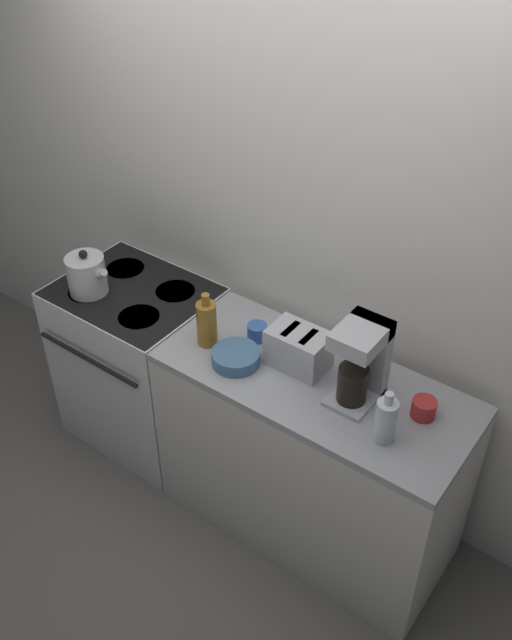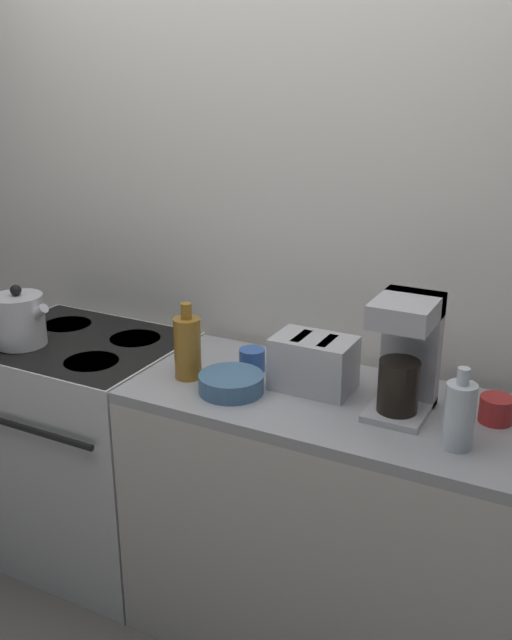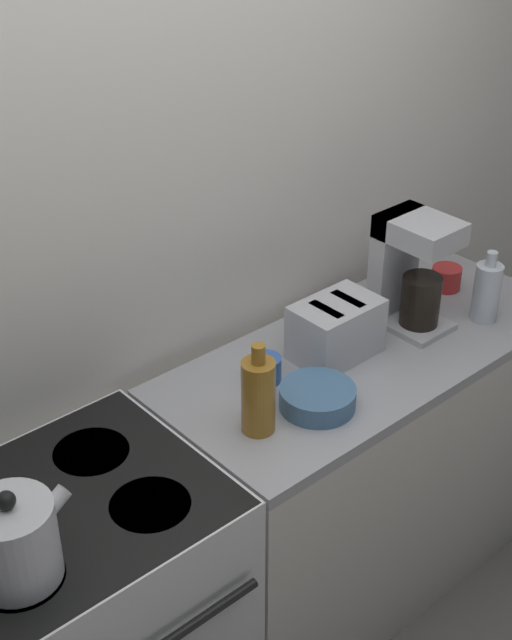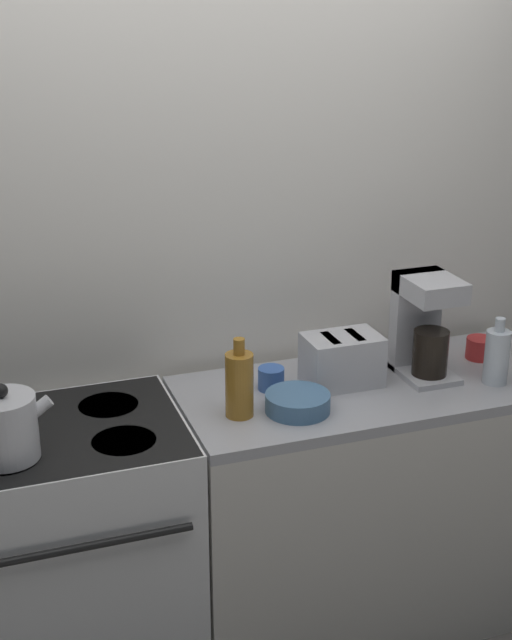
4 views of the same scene
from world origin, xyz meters
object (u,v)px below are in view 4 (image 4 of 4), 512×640
bowl (298,403)px  kettle (5,427)px  bottle_clear (497,356)px  bottle_amber (239,384)px  cup_blue (271,379)px  toaster (342,360)px  stove (72,556)px  coffee_maker (424,323)px  cup_red (480,348)px

bowl → kettle: bearing=-179.7°
bottle_clear → bottle_amber: (-0.89, 0.05, 0.01)m
bottle_clear → cup_blue: bearing=164.7°
toaster → bowl: (-0.22, -0.15, -0.06)m
stove → coffee_maker: (1.24, 0.02, 0.64)m
toaster → coffee_maker: (0.30, -0.01, 0.10)m
cup_blue → bottle_amber: bearing=-137.0°
stove → cup_red: (1.51, 0.07, 0.49)m
bowl → bottle_amber: bearing=169.6°
bottle_amber → cup_blue: bearing=43.0°
cup_blue → stove: bearing=-174.6°
kettle → toaster: bearing=7.8°
kettle → cup_blue: kettle is taller
toaster → bottle_clear: size_ratio=1.09×
stove → cup_red: cup_red is taller
stove → coffee_maker: 1.40m
kettle → toaster: 1.12m
coffee_maker → cup_red: 0.31m
stove → cup_blue: size_ratio=10.60×
coffee_maker → stove: bearing=-179.1°
toaster → bottle_amber: (-0.40, -0.11, 0.02)m
stove → cup_red: 1.59m
coffee_maker → bottle_clear: (0.20, -0.15, -0.09)m
stove → bottle_amber: bottle_amber is taller
stove → toaster: size_ratio=3.68×
toaster → bottle_amber: bearing=-164.1°
stove → bowl: size_ratio=4.51×
coffee_maker → bowl: (-0.51, -0.14, -0.16)m
kettle → coffee_maker: 1.41m
bottle_amber → cup_blue: bottle_amber is taller
bottle_clear → toaster: bearing=161.5°
coffee_maker → bowl: 0.55m
kettle → toaster: size_ratio=0.92×
stove → bottle_amber: size_ratio=3.61×
kettle → bowl: 0.89m
coffee_maker → cup_blue: coffee_maker is taller
kettle → bowl: (0.89, 0.00, -0.07)m
toaster → bottle_clear: bearing=-18.5°
coffee_maker → cup_blue: (-0.54, 0.05, -0.15)m
bottle_amber → bowl: bearing=-10.4°
kettle → bottle_amber: 0.71m
bottle_clear → cup_red: 0.22m
cup_red → cup_blue: size_ratio=1.11×
cup_blue → cup_red: bearing=-0.0°
bottle_amber → bowl: 0.20m
toaster → kettle: bearing=-172.2°
kettle → bowl: bearing=0.3°
bottle_amber → cup_red: size_ratio=2.66×
coffee_maker → bottle_amber: size_ratio=1.38×
stove → bowl: bearing=-9.1°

